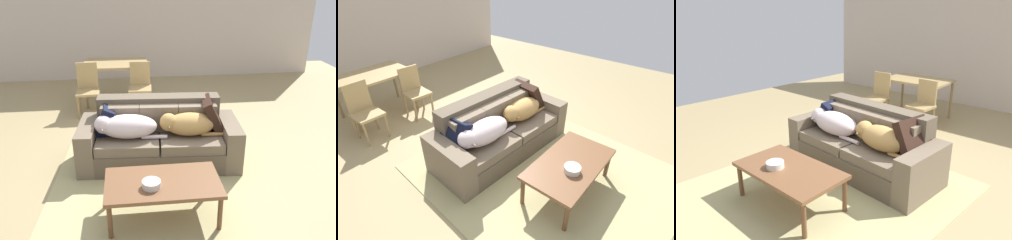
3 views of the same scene
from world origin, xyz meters
TOP-DOWN VIEW (x-y plane):
  - ground_plane at (0.00, 0.00)m, footprint 10.00×10.00m
  - back_partition at (0.00, 4.00)m, footprint 8.00×0.12m
  - area_rug at (-0.08, -0.84)m, footprint 2.91×3.29m
  - couch at (-0.07, -0.03)m, footprint 2.13×0.98m
  - dog_on_left_cushion at (-0.52, -0.15)m, footprint 0.91×0.42m
  - dog_on_right_cushion at (0.27, -0.16)m, footprint 0.82×0.40m
  - throw_pillow_by_left_arm at (-0.79, 0.07)m, footprint 0.30×0.38m
  - throw_pillow_by_right_arm at (0.65, -0.03)m, footprint 0.37×0.50m
  - coffee_table at (-0.15, -1.21)m, footprint 1.18×0.66m
  - bowl_on_coffee_table at (-0.27, -1.30)m, footprint 0.19×0.19m
  - dining_table at (-0.67, 2.40)m, footprint 1.20×0.82m
  - dining_chair_near_left at (-1.16, 1.79)m, footprint 0.41×0.41m
  - dining_chair_near_right at (-0.24, 1.85)m, footprint 0.43×0.43m

SIDE VIEW (x-z plane):
  - ground_plane at x=0.00m, z-range 0.00..0.00m
  - area_rug at x=-0.08m, z-range 0.00..0.01m
  - couch at x=-0.07m, z-range -0.10..0.75m
  - coffee_table at x=-0.15m, z-range 0.17..0.61m
  - bowl_on_coffee_table at x=-0.27m, z-range 0.43..0.50m
  - dining_chair_near_right at x=-0.24m, z-range 0.05..0.93m
  - dining_chair_near_left at x=-1.16m, z-range 0.04..0.95m
  - dog_on_right_cushion at x=0.27m, z-range 0.43..0.74m
  - dog_on_left_cushion at x=-0.52m, z-range 0.43..0.74m
  - throw_pillow_by_left_arm at x=-0.79m, z-range 0.40..0.80m
  - throw_pillow_by_right_arm at x=0.65m, z-range 0.41..0.87m
  - dining_table at x=-0.67m, z-range 0.31..1.08m
  - back_partition at x=0.00m, z-range 0.00..2.70m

